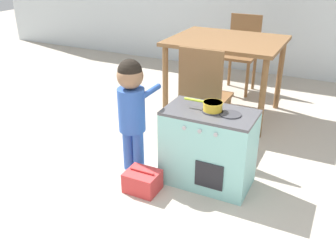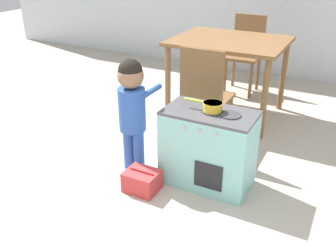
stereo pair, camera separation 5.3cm
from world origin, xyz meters
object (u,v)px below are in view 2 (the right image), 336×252
(dining_chair_near, at_px, (205,95))
(child_figure, at_px, (132,102))
(dining_table, at_px, (229,50))
(toy_pot, at_px, (212,106))
(play_kitchen, at_px, (208,148))
(dining_chair_far, at_px, (245,52))
(toy_basket, at_px, (142,181))

(dining_chair_near, bearing_deg, child_figure, -118.30)
(dining_chair_near, bearing_deg, dining_table, 95.28)
(toy_pot, xyz_separation_m, child_figure, (-0.59, -0.09, -0.05))
(play_kitchen, height_order, dining_table, dining_table)
(toy_pot, bearing_deg, dining_chair_far, 100.58)
(child_figure, bearing_deg, dining_chair_far, 84.57)
(dining_table, bearing_deg, play_kitchen, -76.12)
(play_kitchen, height_order, dining_chair_far, dining_chair_far)
(toy_pot, distance_m, dining_chair_far, 2.09)
(dining_table, bearing_deg, dining_chair_far, 94.19)
(child_figure, distance_m, dining_table, 1.40)
(play_kitchen, height_order, toy_basket, play_kitchen)
(child_figure, height_order, toy_basket, child_figure)
(toy_pot, distance_m, dining_chair_near, 0.60)
(child_figure, distance_m, dining_chair_near, 0.70)
(toy_pot, xyz_separation_m, toy_basket, (-0.38, -0.31, -0.54))
(dining_chair_near, height_order, dining_chair_far, same)
(toy_pot, bearing_deg, child_figure, -171.32)
(child_figure, relative_size, dining_table, 0.83)
(toy_pot, distance_m, dining_table, 1.32)
(child_figure, bearing_deg, dining_chair_near, 61.70)
(child_figure, xyz_separation_m, dining_table, (0.26, 1.37, 0.11))
(toy_pot, bearing_deg, dining_chair_near, 116.15)
(child_figure, bearing_deg, play_kitchen, 8.79)
(play_kitchen, height_order, child_figure, child_figure)
(child_figure, xyz_separation_m, toy_basket, (0.20, -0.22, -0.49))
(toy_basket, distance_m, dining_table, 1.70)
(play_kitchen, distance_m, toy_basket, 0.53)
(dining_table, bearing_deg, toy_pot, -75.67)
(play_kitchen, height_order, dining_chair_near, dining_chair_near)
(dining_table, xyz_separation_m, dining_chair_near, (0.07, -0.76, -0.21))
(dining_chair_near, bearing_deg, play_kitchen, -64.81)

